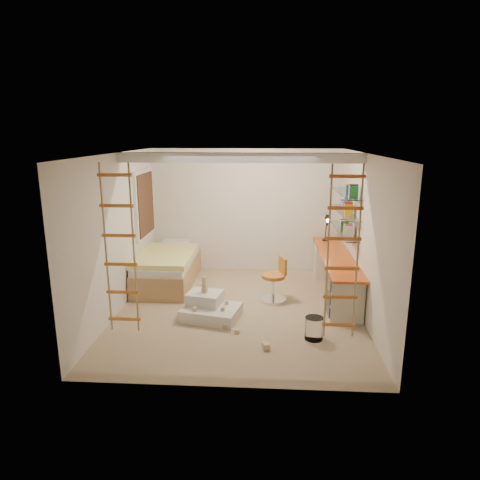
# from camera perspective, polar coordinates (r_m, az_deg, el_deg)

# --- Properties ---
(floor) EXTENTS (4.50, 4.50, 0.00)m
(floor) POSITION_cam_1_polar(r_m,az_deg,el_deg) (7.31, -0.15, -9.35)
(floor) COLOR tan
(floor) RESTS_ON ground
(ceiling_beam) EXTENTS (4.00, 0.18, 0.16)m
(ceiling_beam) POSITION_cam_1_polar(r_m,az_deg,el_deg) (7.02, 0.00, 10.91)
(ceiling_beam) COLOR white
(ceiling_beam) RESTS_ON ceiling
(window_frame) EXTENTS (0.06, 1.15, 1.35)m
(window_frame) POSITION_cam_1_polar(r_m,az_deg,el_deg) (8.65, -12.68, 4.70)
(window_frame) COLOR white
(window_frame) RESTS_ON wall_left
(window_blind) EXTENTS (0.02, 1.00, 1.20)m
(window_blind) POSITION_cam_1_polar(r_m,az_deg,el_deg) (8.64, -12.43, 4.70)
(window_blind) COLOR #4C2D1E
(window_blind) RESTS_ON window_frame
(rope_ladder_left) EXTENTS (0.41, 0.04, 2.13)m
(rope_ladder_left) POSITION_cam_1_polar(r_m,az_deg,el_deg) (5.44, -15.73, -1.30)
(rope_ladder_left) COLOR orange
(rope_ladder_left) RESTS_ON ceiling
(rope_ladder_right) EXTENTS (0.41, 0.04, 2.13)m
(rope_ladder_right) POSITION_cam_1_polar(r_m,az_deg,el_deg) (5.22, 13.53, -1.80)
(rope_ladder_right) COLOR #CB5922
(rope_ladder_right) RESTS_ON ceiling
(waste_bin) EXTENTS (0.27, 0.27, 0.33)m
(waste_bin) POSITION_cam_1_polar(r_m,az_deg,el_deg) (6.39, 9.84, -11.53)
(waste_bin) COLOR white
(waste_bin) RESTS_ON floor
(desk) EXTENTS (0.56, 2.80, 0.75)m
(desk) POSITION_cam_1_polar(r_m,az_deg,el_deg) (8.06, 12.56, -4.36)
(desk) COLOR #DD5A1A
(desk) RESTS_ON floor
(shelves) EXTENTS (0.25, 1.80, 0.71)m
(shelves) POSITION_cam_1_polar(r_m,az_deg,el_deg) (8.08, 13.76, 3.64)
(shelves) COLOR white
(shelves) RESTS_ON wall_right
(bed) EXTENTS (1.02, 2.00, 0.69)m
(bed) POSITION_cam_1_polar(r_m,az_deg,el_deg) (8.55, -9.58, -3.68)
(bed) COLOR #AD7F51
(bed) RESTS_ON floor
(task_lamp) EXTENTS (0.14, 0.36, 0.57)m
(task_lamp) POSITION_cam_1_polar(r_m,az_deg,el_deg) (8.79, 11.57, 2.16)
(task_lamp) COLOR black
(task_lamp) RESTS_ON desk
(swivel_chair) EXTENTS (0.60, 0.60, 0.80)m
(swivel_chair) POSITION_cam_1_polar(r_m,az_deg,el_deg) (7.63, 4.63, -6.01)
(swivel_chair) COLOR #C96C26
(swivel_chair) RESTS_ON floor
(play_platform) EXTENTS (1.00, 0.86, 0.39)m
(play_platform) POSITION_cam_1_polar(r_m,az_deg,el_deg) (7.02, -4.09, -9.07)
(play_platform) COLOR silver
(play_platform) RESTS_ON floor
(toy_blocks) EXTENTS (1.19, 1.19, 0.66)m
(toy_blocks) POSITION_cam_1_polar(r_m,az_deg,el_deg) (6.69, -2.22, -9.29)
(toy_blocks) COLOR #CCB284
(toy_blocks) RESTS_ON floor
(books) EXTENTS (0.14, 0.70, 0.92)m
(books) POSITION_cam_1_polar(r_m,az_deg,el_deg) (8.07, 13.79, 4.11)
(books) COLOR white
(books) RESTS_ON shelves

